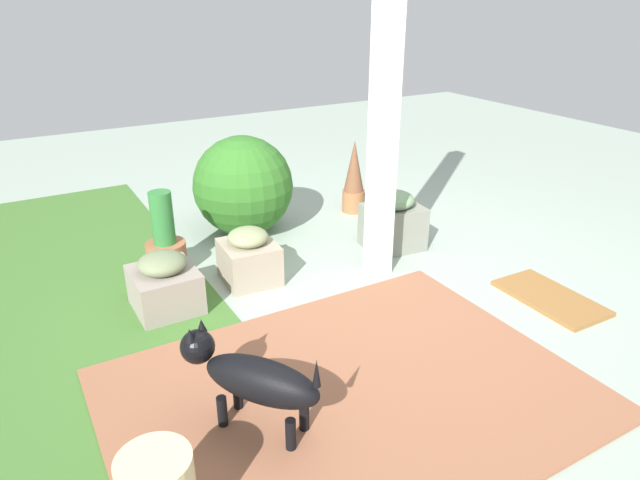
% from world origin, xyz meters
% --- Properties ---
extents(ground_plane, '(12.00, 12.00, 0.00)m').
position_xyz_m(ground_plane, '(0.00, 0.00, 0.00)').
color(ground_plane, '#95A597').
extents(brick_path, '(1.80, 2.40, 0.02)m').
position_xyz_m(brick_path, '(-0.89, 0.78, 0.01)').
color(brick_path, '#925B3F').
rests_on(brick_path, ground).
extents(porch_pillar, '(0.15, 0.15, 2.60)m').
position_xyz_m(porch_pillar, '(0.19, -0.15, 1.30)').
color(porch_pillar, white).
rests_on(porch_pillar, ground).
extents(stone_planter_nearest, '(0.42, 0.47, 0.48)m').
position_xyz_m(stone_planter_nearest, '(0.48, -0.51, 0.22)').
color(stone_planter_nearest, gray).
rests_on(stone_planter_nearest, ground).
extents(stone_planter_mid, '(0.42, 0.39, 0.41)m').
position_xyz_m(stone_planter_mid, '(0.53, 0.72, 0.18)').
color(stone_planter_mid, gray).
rests_on(stone_planter_mid, ground).
extents(stone_planter_far, '(0.44, 0.41, 0.40)m').
position_xyz_m(stone_planter_far, '(0.44, 1.35, 0.18)').
color(stone_planter_far, gray).
rests_on(stone_planter_far, ground).
extents(round_shrub, '(0.84, 0.84, 0.84)m').
position_xyz_m(round_shrub, '(1.37, 0.40, 0.42)').
color(round_shrub, '#2D6521').
rests_on(round_shrub, ground).
extents(terracotta_pot_tall, '(0.29, 0.29, 0.63)m').
position_xyz_m(terracotta_pot_tall, '(0.95, 1.20, 0.22)').
color(terracotta_pot_tall, '#9B5C3D').
rests_on(terracotta_pot_tall, ground).
extents(terracotta_pot_spiky, '(0.21, 0.21, 0.68)m').
position_xyz_m(terracotta_pot_spiky, '(1.32, -0.68, 0.33)').
color(terracotta_pot_spiky, '#9B5F38').
rests_on(terracotta_pot_spiky, ground).
extents(dog, '(0.66, 0.53, 0.50)m').
position_xyz_m(dog, '(-0.86, 1.31, 0.29)').
color(dog, black).
rests_on(dog, ground).
extents(doormat, '(0.72, 0.41, 0.03)m').
position_xyz_m(doormat, '(-0.75, -0.92, 0.01)').
color(doormat, olive).
rests_on(doormat, ground).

